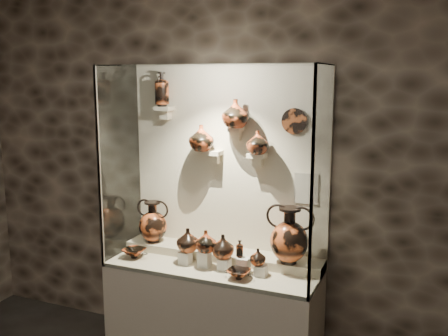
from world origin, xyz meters
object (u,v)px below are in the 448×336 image
(jug_e, at_px, (258,257))
(ovoid_vase_b, at_px, (236,114))
(lekythos_small, at_px, (240,248))
(kylix_right, at_px, (239,273))
(amphora_left, at_px, (153,221))
(ovoid_vase_a, at_px, (201,138))
(jug_b, at_px, (206,241))
(kylix_left, at_px, (134,252))
(jug_a, at_px, (188,240))
(jug_c, at_px, (223,246))
(amphora_right, at_px, (289,235))
(lekythos_tall, at_px, (162,87))
(ovoid_vase_c, at_px, (258,142))

(jug_e, xyz_separation_m, ovoid_vase_b, (-0.28, 0.23, 1.06))
(lekythos_small, xyz_separation_m, kylix_right, (0.04, -0.13, -0.15))
(amphora_left, height_order, ovoid_vase_a, ovoid_vase_a)
(amphora_left, bearing_deg, ovoid_vase_b, -10.74)
(jug_b, bearing_deg, kylix_left, 173.53)
(jug_a, distance_m, jug_c, 0.30)
(jug_a, height_order, jug_e, jug_a)
(jug_b, height_order, kylix_left, jug_b)
(kylix_right, bearing_deg, jug_e, 49.42)
(amphora_left, bearing_deg, ovoid_vase_a, -8.16)
(jug_e, relative_size, ovoid_vase_a, 0.60)
(lekythos_small, bearing_deg, amphora_right, 18.91)
(amphora_right, bearing_deg, lekythos_small, -136.00)
(amphora_right, height_order, jug_b, amphora_right)
(amphora_left, relative_size, lekythos_tall, 1.13)
(lekythos_small, distance_m, kylix_left, 0.93)
(amphora_left, bearing_deg, lekythos_small, -25.78)
(jug_e, bearing_deg, jug_c, 156.78)
(ovoid_vase_b, bearing_deg, kylix_left, -142.05)
(amphora_right, height_order, kylix_left, amphora_right)
(jug_c, xyz_separation_m, kylix_right, (0.19, -0.14, -0.14))
(lekythos_small, bearing_deg, ovoid_vase_a, 146.02)
(ovoid_vase_a, bearing_deg, jug_c, -29.76)
(ovoid_vase_b, distance_m, ovoid_vase_c, 0.28)
(lekythos_tall, bearing_deg, lekythos_small, -38.62)
(jug_b, bearing_deg, jug_c, 3.89)
(jug_c, relative_size, kylix_left, 0.79)
(amphora_left, height_order, jug_a, amphora_left)
(jug_a, bearing_deg, ovoid_vase_c, 45.16)
(jug_c, bearing_deg, lekythos_tall, 160.09)
(jug_a, xyz_separation_m, kylix_right, (0.49, -0.14, -0.15))
(ovoid_vase_a, bearing_deg, amphora_right, 2.87)
(jug_e, xyz_separation_m, lekythos_tall, (-0.95, 0.27, 1.25))
(jug_c, relative_size, ovoid_vase_c, 1.01)
(amphora_right, xyz_separation_m, jug_e, (-0.20, -0.16, -0.15))
(jug_a, relative_size, jug_e, 1.48)
(ovoid_vase_b, bearing_deg, kylix_right, -45.49)
(amphora_right, xyz_separation_m, ovoid_vase_b, (-0.47, 0.07, 0.91))
(ovoid_vase_a, relative_size, ovoid_vase_c, 1.16)
(jug_c, height_order, ovoid_vase_a, ovoid_vase_a)
(kylix_right, xyz_separation_m, lekythos_tall, (-0.84, 0.39, 1.35))
(amphora_left, height_order, jug_b, amphora_left)
(jug_c, xyz_separation_m, jug_e, (0.29, -0.01, -0.04))
(amphora_left, xyz_separation_m, jug_a, (0.43, -0.18, -0.06))
(kylix_left, relative_size, ovoid_vase_c, 1.28)
(amphora_right, distance_m, jug_b, 0.65)
(amphora_left, distance_m, kylix_left, 0.32)
(jug_a, height_order, ovoid_vase_a, ovoid_vase_a)
(lekythos_tall, relative_size, ovoid_vase_a, 1.50)
(lekythos_small, bearing_deg, lekythos_tall, 156.38)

